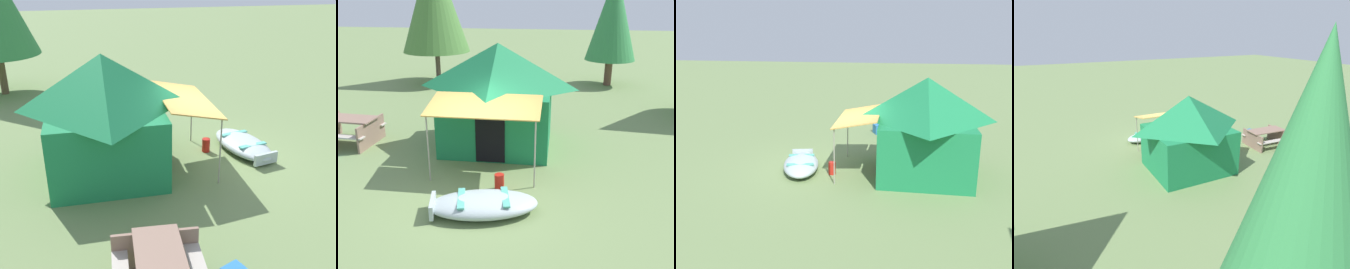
# 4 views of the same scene
# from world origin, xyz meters

# --- Properties ---
(ground_plane) EXTENTS (80.00, 80.00, 0.00)m
(ground_plane) POSITION_xyz_m (0.00, 0.00, 0.00)
(ground_plane) COLOR #6D8550
(beached_rowboat) EXTENTS (2.38, 1.52, 0.39)m
(beached_rowboat) POSITION_xyz_m (0.31, -0.98, 0.20)
(beached_rowboat) COLOR #A6B5B7
(beached_rowboat) RESTS_ON ground_plane
(canvas_cabin_tent) EXTENTS (3.18, 4.04, 2.93)m
(canvas_cabin_tent) POSITION_xyz_m (0.03, 2.75, 1.52)
(canvas_cabin_tent) COLOR #1B7B46
(canvas_cabin_tent) RESTS_ON ground_plane
(picnic_table) EXTENTS (1.78, 1.56, 0.78)m
(picnic_table) POSITION_xyz_m (-4.37, 2.28, 0.48)
(picnic_table) COLOR #8A6B5A
(picnic_table) RESTS_ON ground_plane
(cooler_box) EXTENTS (0.59, 0.51, 0.39)m
(cooler_box) POSITION_xyz_m (-4.43, 1.08, 0.19)
(cooler_box) COLOR #2A74BB
(cooler_box) RESTS_ON ground_plane
(fuel_can) EXTENTS (0.28, 0.28, 0.38)m
(fuel_can) POSITION_xyz_m (0.49, 0.04, 0.19)
(fuel_can) COLOR red
(fuel_can) RESTS_ON ground_plane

